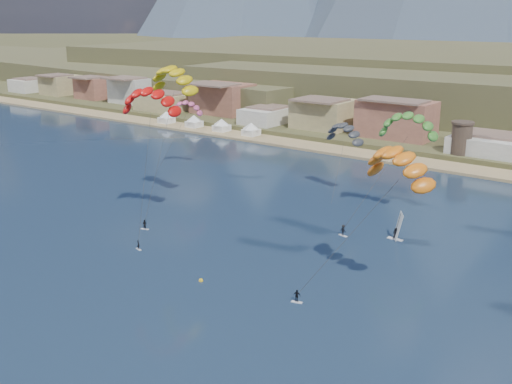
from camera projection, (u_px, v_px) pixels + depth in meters
ground at (103, 325)px, 77.98m from camera, size 2400.00×2400.00×0.00m
beach at (429, 164)px, 158.95m from camera, size 2200.00×12.00×0.90m
town at (328, 111)px, 192.16m from camera, size 400.00×24.00×12.00m
watchtower at (462, 138)px, 160.44m from camera, size 5.82×5.82×8.60m
beach_tents at (207, 120)px, 202.15m from camera, size 43.40×6.40×5.00m
kitesurfer_red at (150, 97)px, 106.22m from camera, size 12.33×13.87×27.11m
kitesurfer_yellow at (173, 76)px, 115.25m from camera, size 12.40×15.46×29.87m
kitesurfer_orange at (399, 159)px, 79.68m from camera, size 16.61×14.02×23.88m
kitesurfer_green at (408, 122)px, 111.53m from camera, size 11.73×17.63×23.49m
distant_kite_pink at (186, 106)px, 148.80m from camera, size 8.75×7.36×18.88m
distant_kite_dark at (345, 130)px, 129.59m from camera, size 10.48×7.17×17.44m
windsurfer at (397, 231)px, 106.54m from camera, size 2.76×3.00×4.88m
buoy at (201, 281)px, 90.50m from camera, size 0.64×0.64×0.64m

